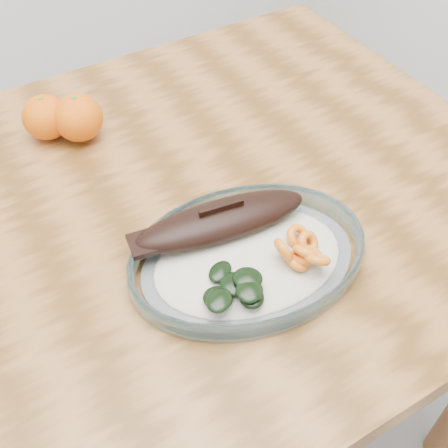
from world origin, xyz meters
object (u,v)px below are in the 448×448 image
(plated_meal, at_px, (247,254))
(orange_left, at_px, (78,118))
(dining_table, at_px, (130,268))
(orange_right, at_px, (46,117))

(plated_meal, relative_size, orange_left, 8.23)
(dining_table, relative_size, orange_right, 16.48)
(dining_table, xyz_separation_m, plated_meal, (0.11, -0.15, 0.12))
(dining_table, relative_size, orange_left, 15.64)
(dining_table, distance_m, plated_meal, 0.22)
(plated_meal, distance_m, orange_right, 0.40)
(orange_left, bearing_deg, dining_table, -96.50)
(orange_left, relative_size, orange_right, 1.05)
(dining_table, bearing_deg, orange_right, 94.70)
(plated_meal, xyz_separation_m, orange_left, (-0.09, 0.35, 0.02))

